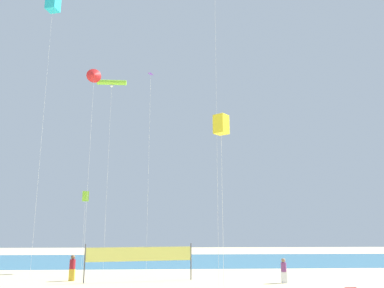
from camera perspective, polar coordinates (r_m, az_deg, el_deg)
ocean_band at (r=44.90m, az=-3.94°, el=-16.58°), size 120.00×20.00×0.01m
beachgoer_maroon_shirt at (r=28.33m, az=-17.09°, el=-16.80°), size 0.38×0.38×1.65m
beachgoer_plum_shirt at (r=26.75m, az=13.26°, el=-17.46°), size 0.35×0.35×1.52m
volleyball_net at (r=27.06m, az=-7.64°, el=-15.87°), size 6.95×1.49×2.40m
kite_lime_box at (r=33.85m, az=-15.29°, el=-7.40°), size 0.61×0.61×6.42m
kite_red_delta at (r=29.39m, az=-14.12°, el=9.66°), size 1.09×0.57×14.74m
kite_lime_tube at (r=33.12m, az=-11.64°, el=8.72°), size 2.39×0.44×15.35m
kite_cyan_box at (r=34.59m, az=-19.64°, el=18.85°), size 1.08×1.08×21.58m
kite_yellow_box at (r=18.62m, az=4.28°, el=2.81°), size 0.81×0.81×8.67m
kite_violet_diamond at (r=31.94m, az=-6.07°, el=8.29°), size 0.42×0.41×15.82m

